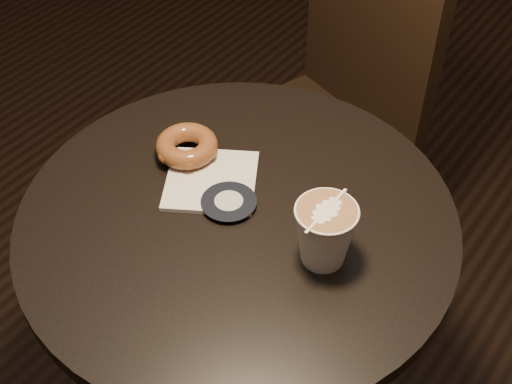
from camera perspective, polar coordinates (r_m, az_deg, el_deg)
cafe_table at (r=1.28m, az=-1.35°, el=-7.94°), size 0.70×0.70×0.75m
chair at (r=1.69m, az=6.46°, el=7.92°), size 0.50×0.50×1.00m
pastry_bag at (r=1.18m, az=-3.61°, el=0.93°), size 0.20×0.20×0.01m
doughnut at (r=1.21m, az=-5.56°, el=3.70°), size 0.11×0.11×0.03m
latte_cup at (r=1.03m, az=5.51°, el=-3.41°), size 0.09×0.09×0.10m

